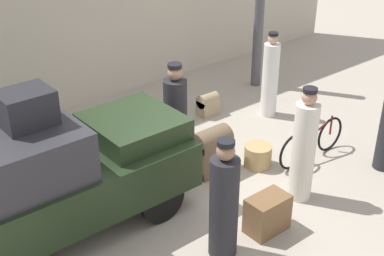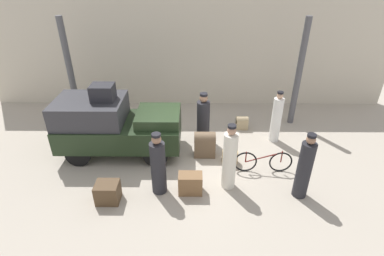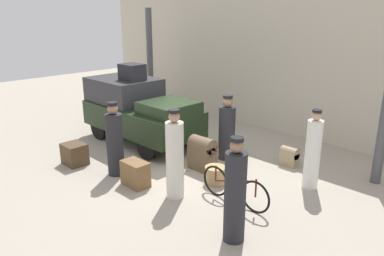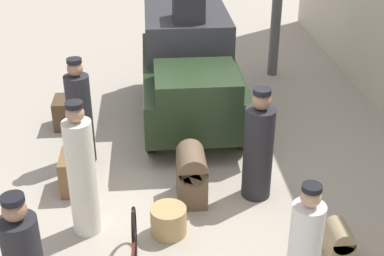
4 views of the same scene
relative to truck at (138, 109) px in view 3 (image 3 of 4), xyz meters
The scene contains 16 objects.
ground_plane 2.39m from the truck, ahead, with size 30.00×30.00×0.00m, color #A89E8E.
station_building_facade 4.48m from the truck, 60.00° to the left, with size 16.00×0.15×4.50m.
canopy_pillar_left 2.91m from the truck, 133.19° to the left, with size 0.22×0.22×3.79m.
truck is the anchor object (origin of this frame).
bicycle 4.53m from the truck, 12.81° to the right, with size 1.66×0.04×0.70m.
wicker_basket 3.62m from the truck, ahead, with size 0.47×0.47×0.39m.
conductor_in_dark_uniform 3.71m from the truck, 26.12° to the right, with size 0.36×0.36×1.87m.
porter_with_bicycle 2.82m from the truck, 15.50° to the left, with size 0.42×0.42×1.69m.
porter_lifting_near_truck 5.15m from the truck, ahead, with size 0.33×0.33×1.76m.
porter_carrying_trunk 2.39m from the truck, 50.63° to the right, with size 0.39×0.39×1.75m.
porter_standing_middle 5.51m from the truck, 20.98° to the right, with size 0.36×0.36×1.83m.
trunk_barrel_dark 4.45m from the truck, 20.01° to the left, with size 0.42×0.29×0.48m.
trunk_umber_medium 3.07m from the truck, 39.14° to the right, with size 0.62×0.39×0.56m.
trunk_wicker_pale 2.80m from the truck, ahead, with size 0.64×0.41×0.82m.
trunk_large_brown 2.35m from the truck, 83.44° to the right, with size 0.58×0.49×0.53m.
trunk_on_truck_roof 1.07m from the truck, behind, with size 0.65×0.55×0.46m.
Camera 3 is at (6.35, -6.00, 3.70)m, focal length 35.00 mm.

